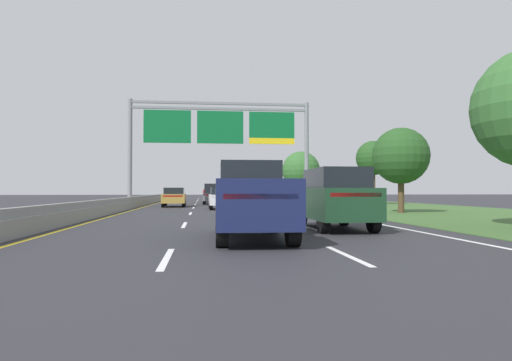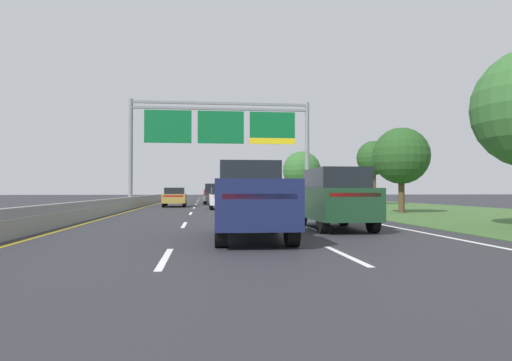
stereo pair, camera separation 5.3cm
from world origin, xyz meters
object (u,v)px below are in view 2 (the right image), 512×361
Objects in this scene: car_white_centre_lane_sedan at (222,198)px; roadside_tree_distant at (302,170)px; pickup_truck_navy at (251,200)px; roadside_tree_far at (374,158)px; overhead_sign_gantry at (221,131)px; car_grey_centre_lane_sedan at (213,196)px; car_darkgreen_right_lane_suv at (334,198)px; car_red_centre_lane_suv at (212,193)px; roadside_tree_mid at (401,156)px; car_gold_left_lane_sedan at (175,197)px.

roadside_tree_distant reaches higher than car_white_centre_lane_sedan.
roadside_tree_far is at bearing -25.00° from pickup_truck_navy.
overhead_sign_gantry is 26.22m from pickup_truck_navy.
car_white_centre_lane_sedan is 12.66m from car_grey_centre_lane_sedan.
car_darkgreen_right_lane_suv is 45.38m from roadside_tree_distant.
roadside_tree_far is at bearing 15.79° from overhead_sign_gantry.
roadside_tree_mid is at bearing -157.74° from car_red_centre_lane_suv.
roadside_tree_mid is at bearing -123.92° from car_white_centre_lane_sedan.
car_white_centre_lane_sedan is 6.43m from car_gold_left_lane_sedan.
overhead_sign_gantry is 23.60m from car_darkgreen_right_lane_suv.
car_gold_left_lane_sedan and car_grey_centre_lane_sedan have the same top height.
car_red_centre_lane_suv reaches higher than car_grey_centre_lane_sedan.
roadside_tree_mid is (10.42, 13.63, 2.33)m from pickup_truck_navy.
pickup_truck_navy reaches higher than car_grey_centre_lane_sedan.
roadside_tree_mid reaches higher than pickup_truck_navy.
pickup_truck_navy is at bearing -103.72° from roadside_tree_distant.
overhead_sign_gantry is 3.19× the size of car_red_centre_lane_suv.
pickup_truck_navy is 33.20m from car_grey_centre_lane_sedan.
roadside_tree_far reaches higher than roadside_tree_mid.
roadside_tree_far is (14.87, 29.89, 3.34)m from pickup_truck_navy.
car_darkgreen_right_lane_suv is (6.93, -22.91, 0.28)m from car_gold_left_lane_sedan.
pickup_truck_navy is 33.55m from roadside_tree_far.
roadside_tree_far is at bearing -58.18° from car_white_centre_lane_sedan.
roadside_tree_mid reaches higher than car_grey_centre_lane_sedan.
car_gold_left_lane_sedan is 19.35m from roadside_tree_far.
overhead_sign_gantry is at bearing -177.69° from car_red_centre_lane_suv.
car_darkgreen_right_lane_suv is 0.92× the size of roadside_tree_mid.
roadside_tree_distant is at bearing 88.05° from roadside_tree_mid.
pickup_truck_navy is 48.89m from roadside_tree_distant.
car_white_centre_lane_sedan is at bearing 146.41° from roadside_tree_mid.
pickup_truck_navy is (-0.08, -25.70, -5.19)m from overhead_sign_gantry.
overhead_sign_gantry is 2.95× the size of roadside_tree_mid.
car_red_centre_lane_suv is at bearing 111.54° from roadside_tree_mid.
roadside_tree_mid is at bearing -33.57° from car_darkgreen_right_lane_suv.
roadside_tree_far is (15.27, -3.31, 3.60)m from car_grey_centre_lane_sedan.
car_white_centre_lane_sedan and car_grey_centre_lane_sedan have the same top height.
car_white_centre_lane_sedan and car_gold_left_lane_sedan have the same top height.
car_red_centre_lane_suv is 13.88m from roadside_tree_distant.
overhead_sign_gantry reaches higher than car_darkgreen_right_lane_suv.
roadside_tree_far is at bearing -23.11° from car_darkgreen_right_lane_suv.
car_darkgreen_right_lane_suv is 13.13m from roadside_tree_mid.
car_white_centre_lane_sedan is (0.01, 20.54, -0.26)m from pickup_truck_navy.
roadside_tree_distant is at bearing -35.84° from car_gold_left_lane_sedan.
roadside_tree_far is (11.64, 26.99, 3.32)m from car_darkgreen_right_lane_suv.
overhead_sign_gantry is at bearing -92.15° from car_gold_left_lane_sedan.
overhead_sign_gantry is 6.63m from car_gold_left_lane_sedan.
car_grey_centre_lane_sedan is 22.51m from roadside_tree_mid.
overhead_sign_gantry is 3.20× the size of car_darkgreen_right_lane_suv.
roadside_tree_far is (18.57, 4.08, 3.60)m from car_gold_left_lane_sedan.
pickup_truck_navy is 40.90m from car_red_centre_lane_suv.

